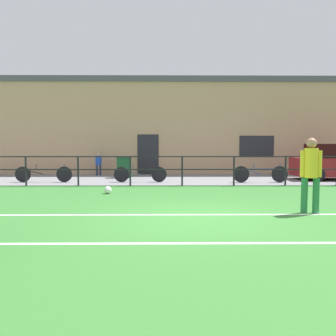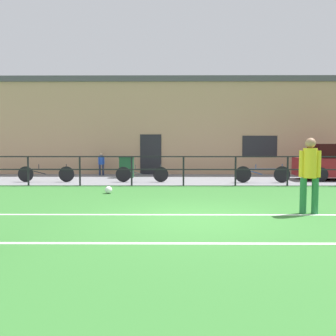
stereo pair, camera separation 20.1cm
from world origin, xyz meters
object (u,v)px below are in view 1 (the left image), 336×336
Objects in this scene: player_striker at (311,171)px; soccer_ball_match at (108,190)px; bicycle_parked_1 at (260,174)px; bicycle_parked_0 at (43,174)px; spectator_child at (99,163)px; bicycle_parked_3 at (140,174)px; trash_bin_0 at (124,167)px.

soccer_ball_match is at bearing 157.93° from player_striker.
bicycle_parked_1 is at bearing 95.55° from player_striker.
player_striker reaches higher than bicycle_parked_0.
spectator_child is 3.94m from bicycle_parked_3.
soccer_ball_match is (-5.26, 3.35, -0.88)m from player_striker.
bicycle_parked_3 is 2.19m from trash_bin_0.
soccer_ball_match is 6.72m from spectator_child.
soccer_ball_match is at bearing -103.90° from bicycle_parked_3.
trash_bin_0 is at bearing 32.42° from bicycle_parked_0.
trash_bin_0 is (-0.88, 2.00, 0.17)m from bicycle_parked_3.
spectator_child reaches higher than soccer_ball_match.
bicycle_parked_0 is at bearing 41.11° from spectator_child.
spectator_child reaches higher than trash_bin_0.
trash_bin_0 is (-5.31, 8.71, -0.48)m from player_striker.
bicycle_parked_0 is 1.04× the size of bicycle_parked_1.
trash_bin_0 is (3.15, 2.00, 0.17)m from bicycle_parked_0.
player_striker reaches higher than trash_bin_0.
bicycle_parked_1 is at bearing -20.51° from trash_bin_0.
trash_bin_0 reaches higher than bicycle_parked_0.
player_striker is 0.77× the size of bicycle_parked_1.
bicycle_parked_3 is (0.83, 3.35, 0.23)m from soccer_ball_match.
bicycle_parked_3 reaches higher than soccer_ball_match.
spectator_child is 0.48× the size of bicycle_parked_0.
player_striker is at bearing -94.91° from bicycle_parked_1.
spectator_child is (-6.74, 9.89, -0.33)m from player_striker.
spectator_child is at bearing 155.16° from bicycle_parked_1.
spectator_child reaches higher than bicycle_parked_1.
bicycle_parked_1 reaches higher than bicycle_parked_3.
player_striker is at bearing -32.53° from soccer_ball_match.
trash_bin_0 is at bearing 113.83° from bicycle_parked_3.
player_striker is 10.82m from bicycle_parked_0.
player_striker is 6.30m from soccer_ball_match.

